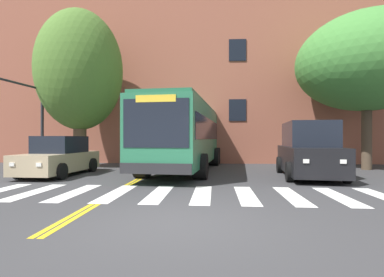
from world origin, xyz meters
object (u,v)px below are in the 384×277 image
Objects in this scene: car_tan_near_lane at (60,157)px; street_tree_curbside_small at (80,70)px; traffic_light_far_corner at (22,108)px; city_bus at (187,135)px; car_black_far_lane at (309,151)px; street_tree_curbside_large at (367,62)px.

street_tree_curbside_small reaches higher than car_tan_near_lane.
traffic_light_far_corner reaches higher than car_tan_near_lane.
traffic_light_far_corner is at bearing 156.23° from car_tan_near_lane.
city_bus is 8.18m from traffic_light_far_corner.
traffic_light_far_corner is (-13.28, 1.22, 2.04)m from car_black_far_lane.
city_bus is 7.20m from street_tree_curbside_small.
city_bus is at bearing 11.05° from traffic_light_far_corner.
street_tree_curbside_small is at bearing 171.39° from city_bus.
traffic_light_far_corner reaches higher than car_black_far_lane.
street_tree_curbside_small reaches higher than city_bus.
street_tree_curbside_large reaches higher than car_black_far_lane.
city_bus is 1.18× the size of street_tree_curbside_large.
car_tan_near_lane is 0.47× the size of street_tree_curbside_large.
car_black_far_lane is 0.58× the size of street_tree_curbside_small.
city_bus is at bearing -176.63° from street_tree_curbside_large.
car_black_far_lane is 0.52× the size of street_tree_curbside_large.
street_tree_curbside_small is at bearing 54.17° from traffic_light_far_corner.
car_black_far_lane is at bearing -5.23° from traffic_light_far_corner.
street_tree_curbside_small is at bearing 162.19° from car_black_far_lane.
car_tan_near_lane is 10.85m from car_black_far_lane.
car_tan_near_lane is 1.02× the size of traffic_light_far_corner.
city_bus is 2.57× the size of traffic_light_far_corner.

